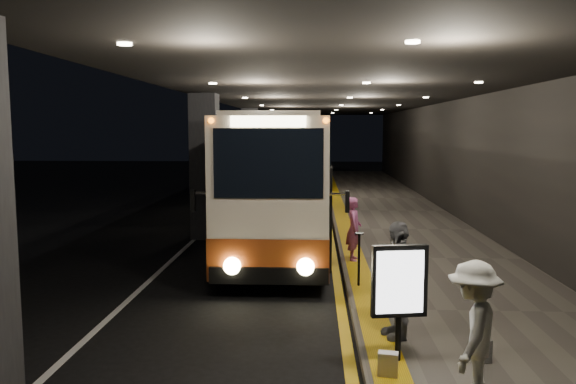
{
  "coord_description": "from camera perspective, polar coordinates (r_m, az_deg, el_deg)",
  "views": [
    {
      "loc": [
        1.83,
        -12.93,
        3.34
      ],
      "look_at": [
        1.15,
        1.65,
        1.7
      ],
      "focal_mm": 35.0,
      "sensor_mm": 36.0,
      "label": 1
    }
  ],
  "objects": [
    {
      "name": "kerb_stripe_yellow",
      "position": [
        18.24,
        4.29,
        -4.14
      ],
      "size": [
        0.18,
        50.0,
        0.01
      ],
      "primitive_type": "cube",
      "color": "gold",
      "rests_on": "ground"
    },
    {
      "name": "coach_second",
      "position": [
        32.29,
        1.09,
        3.67
      ],
      "size": [
        3.03,
        12.0,
        3.74
      ],
      "rotation": [
        0.0,
        0.0,
        -0.05
      ],
      "color": "beige",
      "rests_on": "ground"
    },
    {
      "name": "terminal_wall",
      "position": [
        18.66,
        18.85,
        5.03
      ],
      "size": [
        0.1,
        50.0,
        6.0
      ],
      "primitive_type": "cube",
      "color": "black",
      "rests_on": "ground"
    },
    {
      "name": "stanchion_post",
      "position": [
        11.58,
        7.22,
        -6.86
      ],
      "size": [
        0.05,
        0.05,
        1.09
      ],
      "primitive_type": "cylinder",
      "color": "black",
      "rests_on": "sidewalk"
    },
    {
      "name": "support_columns",
      "position": [
        17.29,
        -8.43,
        2.56
      ],
      "size": [
        0.8,
        24.8,
        4.4
      ],
      "color": "black",
      "rests_on": "ground"
    },
    {
      "name": "passenger_waiting_grey",
      "position": [
        8.82,
        11.1,
        -8.73
      ],
      "size": [
        0.8,
        1.17,
        1.81
      ],
      "primitive_type": "imported",
      "rotation": [
        0.0,
        0.0,
        -1.31
      ],
      "color": "#56575B",
      "rests_on": "sidewalk"
    },
    {
      "name": "ground",
      "position": [
        13.48,
        -5.26,
        -7.97
      ],
      "size": [
        90.0,
        90.0,
        0.0
      ],
      "primitive_type": "plane",
      "color": "black"
    },
    {
      "name": "sidewalk",
      "position": [
        18.46,
        11.78,
        -3.91
      ],
      "size": [
        4.5,
        50.0,
        0.15
      ],
      "primitive_type": "cube",
      "color": "#514C44",
      "rests_on": "ground"
    },
    {
      "name": "bag_polka",
      "position": [
        8.41,
        19.04,
        -15.04
      ],
      "size": [
        0.29,
        0.17,
        0.33
      ],
      "primitive_type": "cube",
      "rotation": [
        0.0,
        0.0,
        0.22
      ],
      "color": "black",
      "rests_on": "sidewalk"
    },
    {
      "name": "canopy",
      "position": [
        17.98,
        4.9,
        10.41
      ],
      "size": [
        9.0,
        50.0,
        0.4
      ],
      "primitive_type": "cube",
      "color": "black",
      "rests_on": "support_columns"
    },
    {
      "name": "passenger_boarding",
      "position": [
        13.74,
        6.7,
        -3.75
      ],
      "size": [
        0.42,
        0.6,
        1.55
      ],
      "primitive_type": "imported",
      "rotation": [
        0.0,
        0.0,
        1.47
      ],
      "color": "#AE5189",
      "rests_on": "sidewalk"
    },
    {
      "name": "bag_plain",
      "position": [
        7.71,
        10.12,
        -16.86
      ],
      "size": [
        0.28,
        0.2,
        0.32
      ],
      "primitive_type": "cube",
      "rotation": [
        0.0,
        0.0,
        -0.19
      ],
      "color": "silver",
      "rests_on": "sidewalk"
    },
    {
      "name": "passenger_waiting_white",
      "position": [
        7.11,
        18.33,
        -13.27
      ],
      "size": [
        0.9,
        1.19,
        1.67
      ],
      "primitive_type": "imported",
      "rotation": [
        0.0,
        0.0,
        -1.99
      ],
      "color": "silver",
      "rests_on": "sidewalk"
    },
    {
      "name": "tactile_strip",
      "position": [
        18.24,
        5.86,
        -3.68
      ],
      "size": [
        0.5,
        50.0,
        0.01
      ],
      "primitive_type": "cube",
      "color": "gold",
      "rests_on": "sidewalk"
    },
    {
      "name": "lane_line_white",
      "position": [
        18.59,
        -8.64,
        -3.99
      ],
      "size": [
        0.12,
        50.0,
        0.01
      ],
      "primitive_type": "cube",
      "color": "silver",
      "rests_on": "ground"
    },
    {
      "name": "info_sign",
      "position": [
        7.89,
        11.25,
        -9.12
      ],
      "size": [
        0.78,
        0.23,
        1.63
      ],
      "rotation": [
        0.0,
        0.0,
        0.16
      ],
      "color": "black",
      "rests_on": "sidewalk"
    },
    {
      "name": "coach_main",
      "position": [
        16.35,
        -0.37,
        0.75
      ],
      "size": [
        2.44,
        11.59,
        3.6
      ],
      "rotation": [
        0.0,
        0.0,
        -0.0
      ],
      "color": "beige",
      "rests_on": "ground"
    }
  ]
}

